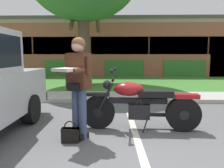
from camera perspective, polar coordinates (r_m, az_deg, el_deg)
The scene contains 12 objects.
ground_plane at distance 3.36m, azimuth 6.69°, elevation -17.56°, with size 140.00×140.00×0.00m, color #565659.
curb_strip at distance 6.75m, azimuth 3.99°, elevation -4.24°, with size 60.00×0.20×0.12m, color #ADA89E.
concrete_walk at distance 7.59m, azimuth 3.71°, elevation -3.11°, with size 60.00×1.50×0.08m, color #ADA89E.
grass_lawn at distance 11.34m, azimuth 2.99°, elevation 0.31°, with size 60.00×6.09×0.06m, color #3D752D.
stall_stripe_1 at distance 3.54m, azimuth 7.18°, elevation -16.12°, with size 0.12×4.40×0.01m, color silver.
motorcycle at distance 4.29m, azimuth 8.35°, elevation -5.27°, with size 2.24×0.82×1.18m.
rider_person at distance 3.75m, azimuth -8.67°, elevation 1.07°, with size 0.59×0.67×1.70m.
handbag at distance 3.79m, azimuth -10.56°, elevation -12.32°, with size 0.28×0.13×0.36m.
hedge_left at distance 15.09m, azimuth -11.58°, elevation 4.27°, with size 2.50×0.90×1.24m.
hedge_center_left at distance 14.70m, azimuth 3.07°, elevation 4.34°, with size 2.44×0.90×1.24m.
hedge_center_right at distance 15.28m, azimuth 17.52°, elevation 4.12°, with size 2.63×0.90×1.24m.
brick_building at distance 19.84m, azimuth 7.22°, elevation 8.78°, with size 21.92×11.04×3.88m.
Camera 1 is at (-0.29, -3.03, 1.41)m, focal length 35.99 mm.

